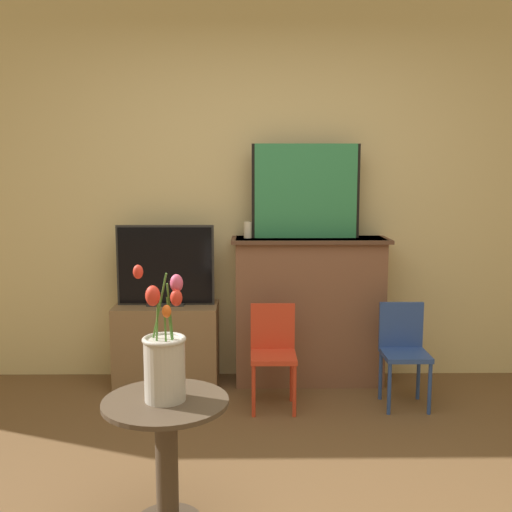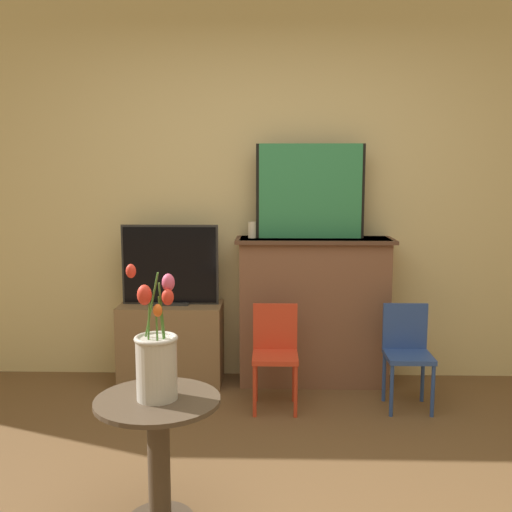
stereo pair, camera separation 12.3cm
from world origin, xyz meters
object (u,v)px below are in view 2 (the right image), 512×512
Objects in this scene: tv_monitor at (170,266)px; vase_tulips at (156,359)px; chair_blue at (407,348)px; chair_red at (275,349)px; painting at (310,191)px.

tv_monitor is 1.73m from vase_tulips.
chair_red is at bearing -178.05° from chair_blue.
painting is 1.09m from tv_monitor.
painting reaches higher than vase_tulips.
painting is 2.00m from vase_tulips.
painting is 1.14× the size of chair_blue.
chair_red is 0.83m from chair_blue.
chair_red is 1.17× the size of vase_tulips.
tv_monitor is 1.03× the size of chair_red.
painting is 1.10m from chair_red.
tv_monitor is at bearing -177.33° from painting.
vase_tulips is (-0.49, -1.30, 0.35)m from chair_red.
painting reaches higher than chair_red.
vase_tulips is at bearing -112.58° from painting.
tv_monitor is 1.03× the size of chair_blue.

